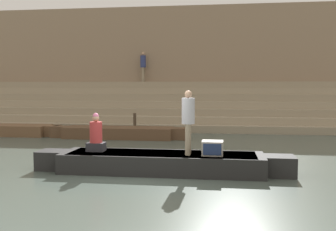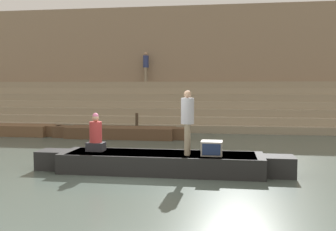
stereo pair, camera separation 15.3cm
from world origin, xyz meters
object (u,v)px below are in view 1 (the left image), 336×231
moored_boat_shore (119,132)px  mooring_post (135,123)px  person_standing (188,118)px  moored_boat_distant (5,130)px  person_rowing (96,136)px  tv_set (212,148)px  person_on_steps (143,65)px  rowboat_main (162,162)px

moored_boat_shore → mooring_post: (0.35, 1.61, 0.24)m
person_standing → moored_boat_distant: bearing=151.3°
person_rowing → person_standing: bearing=-8.8°
tv_set → mooring_post: size_ratio=0.54×
person_on_steps → tv_set: bearing=-101.3°
moored_boat_shore → person_on_steps: (-0.23, 6.46, 3.27)m
person_rowing → rowboat_main: bearing=-6.5°
person_rowing → mooring_post: bearing=91.1°
rowboat_main → person_rowing: (-1.81, 0.07, 0.65)m
person_on_steps → person_standing: bearing=-103.7°
rowboat_main → person_on_steps: 13.64m
person_standing → moored_boat_distant: (-9.04, 6.83, -1.20)m
person_on_steps → rowboat_main: bearing=-106.5°
rowboat_main → tv_set: bearing=-9.3°
rowboat_main → person_rowing: person_rowing is taller
moored_boat_shore → person_on_steps: 7.24m
person_standing → tv_set: person_standing is taller
moored_boat_shore → mooring_post: 1.66m
tv_set → moored_boat_distant: bearing=146.1°
tv_set → person_on_steps: person_on_steps is taller
rowboat_main → person_on_steps: bearing=100.5°
tv_set → person_rowing: bearing=177.4°
person_on_steps → moored_boat_distant: bearing=-160.3°
moored_boat_distant → person_on_steps: 8.72m
moored_boat_distant → person_on_steps: (5.22, 6.18, 3.27)m
person_standing → tv_set: (0.62, -0.01, -0.76)m
person_rowing → tv_set: size_ratio=1.94×
moored_boat_distant → mooring_post: size_ratio=5.27×
person_standing → tv_set: 0.98m
moored_boat_distant → person_on_steps: person_on_steps is taller
moored_boat_distant → rowboat_main: bearing=-38.7°
moored_boat_distant → mooring_post: mooring_post is taller
person_standing → person_rowing: (-2.51, 0.20, -0.54)m
rowboat_main → tv_set: 1.40m
person_rowing → mooring_post: (-0.74, 7.95, -0.43)m
mooring_post → person_standing: bearing=-68.3°
tv_set → mooring_post: 9.04m
moored_boat_distant → moored_boat_shore: bearing=-2.8°
person_rowing → moored_boat_distant: bearing=130.4°
moored_boat_shore → rowboat_main: bearing=-65.0°
person_rowing → moored_boat_shore: person_rowing is taller
person_standing → person_rowing: person_standing is taller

